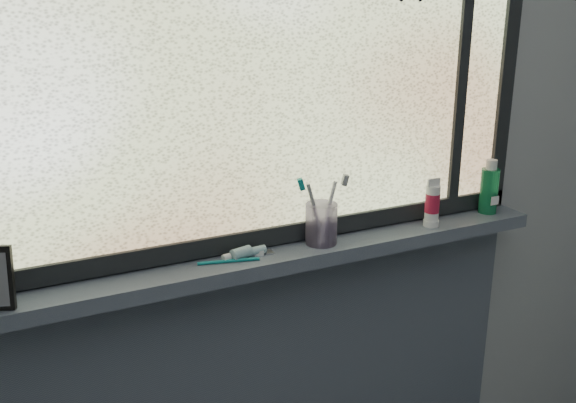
# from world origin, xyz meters

# --- Properties ---
(wall_back) EXTENTS (3.00, 0.01, 2.50)m
(wall_back) POSITION_xyz_m (0.00, 1.30, 1.25)
(wall_back) COLOR #9EA3A8
(wall_back) RESTS_ON ground
(windowsill) EXTENTS (1.62, 0.14, 0.04)m
(windowsill) POSITION_xyz_m (0.00, 1.23, 1.00)
(windowsill) COLOR #4A5363
(windowsill) RESTS_ON wall_back
(window_pane) EXTENTS (1.50, 0.01, 1.00)m
(window_pane) POSITION_xyz_m (0.00, 1.28, 1.53)
(window_pane) COLOR silver
(window_pane) RESTS_ON wall_back
(frame_bottom) EXTENTS (1.60, 0.03, 0.05)m
(frame_bottom) POSITION_xyz_m (0.00, 1.28, 1.05)
(frame_bottom) COLOR black
(frame_bottom) RESTS_ON windowsill
(frame_right) EXTENTS (0.05, 0.03, 1.10)m
(frame_right) POSITION_xyz_m (0.78, 1.28, 1.53)
(frame_right) COLOR black
(frame_right) RESTS_ON wall_back
(frame_mullion) EXTENTS (0.03, 0.03, 1.00)m
(frame_mullion) POSITION_xyz_m (0.60, 1.28, 1.53)
(frame_mullion) COLOR black
(frame_mullion) RESTS_ON wall_back
(toothpaste_tube) EXTENTS (0.18, 0.07, 0.03)m
(toothpaste_tube) POSITION_xyz_m (-0.11, 1.23, 1.04)
(toothpaste_tube) COLOR silver
(toothpaste_tube) RESTS_ON windowsill
(toothbrush_cup) EXTENTS (0.11, 0.11, 0.11)m
(toothbrush_cup) POSITION_xyz_m (0.11, 1.23, 1.08)
(toothbrush_cup) COLOR #A58EBC
(toothbrush_cup) RESTS_ON windowsill
(toothbrush_lying) EXTENTS (0.20, 0.07, 0.01)m
(toothbrush_lying) POSITION_xyz_m (-0.16, 1.22, 1.03)
(toothbrush_lying) COLOR #0E7E7F
(toothbrush_lying) RESTS_ON windowsill
(mouthwash_bottle) EXTENTS (0.06, 0.06, 0.14)m
(mouthwash_bottle) POSITION_xyz_m (0.71, 1.23, 1.11)
(mouthwash_bottle) COLOR #1D9759
(mouthwash_bottle) RESTS_ON windowsill
(cream_tube) EXTENTS (0.05, 0.05, 0.10)m
(cream_tube) POSITION_xyz_m (0.47, 1.21, 1.10)
(cream_tube) COLOR silver
(cream_tube) RESTS_ON windowsill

